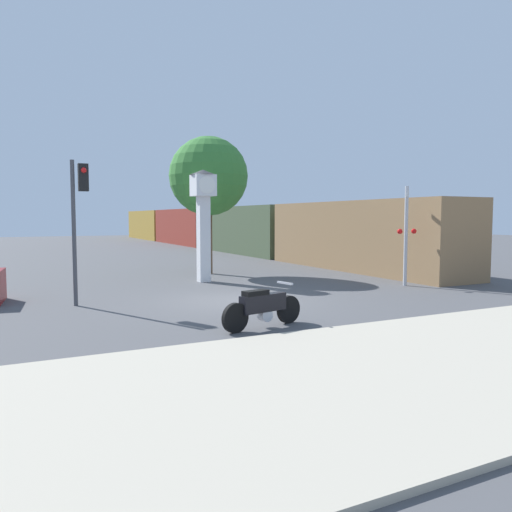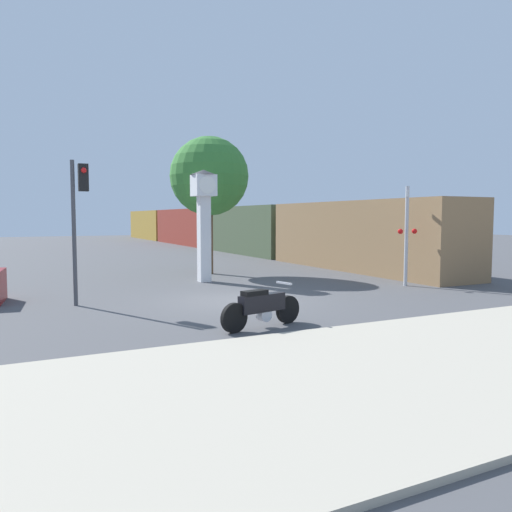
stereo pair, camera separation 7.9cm
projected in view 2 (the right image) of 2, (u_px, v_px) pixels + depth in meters
The scene contains 8 objects.
ground_plane at pixel (237, 301), 15.67m from camera, with size 120.00×120.00×0.00m, color #4C4C4F.
sidewalk_strip at pixel (420, 365), 8.69m from camera, with size 36.00×6.00×0.10m.
motorcycle at pixel (262, 307), 11.77m from camera, with size 2.31×0.74×1.03m.
clock_tower at pixel (204, 208), 20.09m from camera, with size 1.03×1.03×4.52m.
freight_train at pixel (214, 228), 42.89m from camera, with size 2.80×53.20×3.40m.
traffic_light at pixel (79, 206), 14.63m from camera, with size 0.50×0.35×4.28m.
railroad_crossing_signal at pixel (407, 232), 18.92m from camera, with size 0.90×0.82×3.79m.
street_tree at pixel (209, 177), 22.84m from camera, with size 3.61×3.61×6.30m.
Camera 2 is at (-6.33, -14.17, 2.61)m, focal length 35.00 mm.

